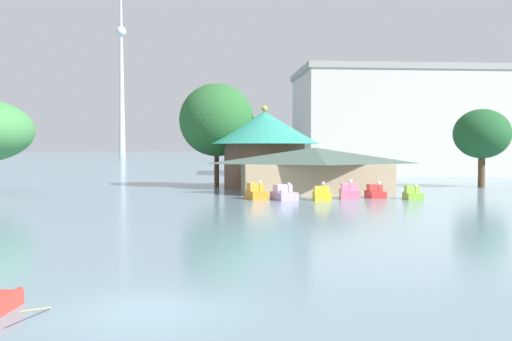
# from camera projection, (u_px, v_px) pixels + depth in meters

# --- Properties ---
(ground_plane) EXTENTS (2000.00, 2000.00, 0.00)m
(ground_plane) POSITION_uv_depth(u_px,v_px,m) (153.00, 310.00, 16.51)
(ground_plane) COLOR slate
(pedal_boat_orange) EXTENTS (1.96, 3.00, 1.70)m
(pedal_boat_orange) POSITION_uv_depth(u_px,v_px,m) (256.00, 193.00, 53.00)
(pedal_boat_orange) COLOR orange
(pedal_boat_orange) RESTS_ON ground
(pedal_boat_lavender) EXTENTS (2.31, 2.81, 1.55)m
(pedal_boat_lavender) POSITION_uv_depth(u_px,v_px,m) (284.00, 194.00, 52.07)
(pedal_boat_lavender) COLOR #B299D8
(pedal_boat_lavender) RESTS_ON ground
(pedal_boat_yellow) EXTENTS (1.62, 2.53, 1.66)m
(pedal_boat_yellow) POSITION_uv_depth(u_px,v_px,m) (322.00, 194.00, 51.94)
(pedal_boat_yellow) COLOR yellow
(pedal_boat_yellow) RESTS_ON ground
(pedal_boat_pink) EXTENTS (1.95, 2.70, 1.78)m
(pedal_boat_pink) POSITION_uv_depth(u_px,v_px,m) (349.00, 193.00, 53.29)
(pedal_boat_pink) COLOR pink
(pedal_boat_pink) RESTS_ON ground
(pedal_boat_red) EXTENTS (1.51, 2.27, 1.56)m
(pedal_boat_red) POSITION_uv_depth(u_px,v_px,m) (375.00, 192.00, 54.28)
(pedal_boat_red) COLOR red
(pedal_boat_red) RESTS_ON ground
(pedal_boat_lime) EXTENTS (1.50, 2.37, 1.40)m
(pedal_boat_lime) POSITION_uv_depth(u_px,v_px,m) (412.00, 194.00, 52.91)
(pedal_boat_lime) COLOR #8CCC3F
(pedal_boat_lime) RESTS_ON ground
(boathouse) EXTENTS (15.57, 8.71, 4.56)m
(boathouse) POSITION_uv_depth(u_px,v_px,m) (315.00, 169.00, 60.30)
(boathouse) COLOR tan
(boathouse) RESTS_ON ground
(green_roof_pavilion) EXTENTS (12.43, 12.43, 9.36)m
(green_roof_pavilion) POSITION_uv_depth(u_px,v_px,m) (264.00, 144.00, 68.22)
(green_roof_pavilion) COLOR brown
(green_roof_pavilion) RESTS_ON ground
(shoreline_tree_mid) EXTENTS (8.65, 8.65, 12.02)m
(shoreline_tree_mid) POSITION_uv_depth(u_px,v_px,m) (217.00, 120.00, 69.64)
(shoreline_tree_mid) COLOR brown
(shoreline_tree_mid) RESTS_ON ground
(shoreline_tree_right) EXTENTS (6.47, 6.47, 8.99)m
(shoreline_tree_right) POSITION_uv_depth(u_px,v_px,m) (482.00, 134.00, 68.59)
(shoreline_tree_right) COLOR brown
(shoreline_tree_right) RESTS_ON ground
(background_building_block) EXTENTS (36.87, 20.38, 17.72)m
(background_building_block) POSITION_uv_depth(u_px,v_px,m) (406.00, 123.00, 102.07)
(background_building_block) COLOR beige
(background_building_block) RESTS_ON ground
(distant_broadcast_tower) EXTENTS (6.56, 6.56, 164.66)m
(distant_broadcast_tower) POSITION_uv_depth(u_px,v_px,m) (121.00, 44.00, 387.86)
(distant_broadcast_tower) COLOR silver
(distant_broadcast_tower) RESTS_ON ground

